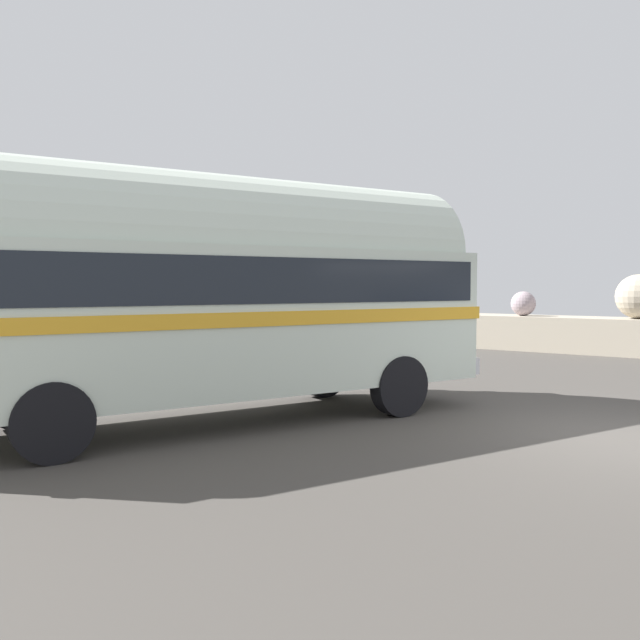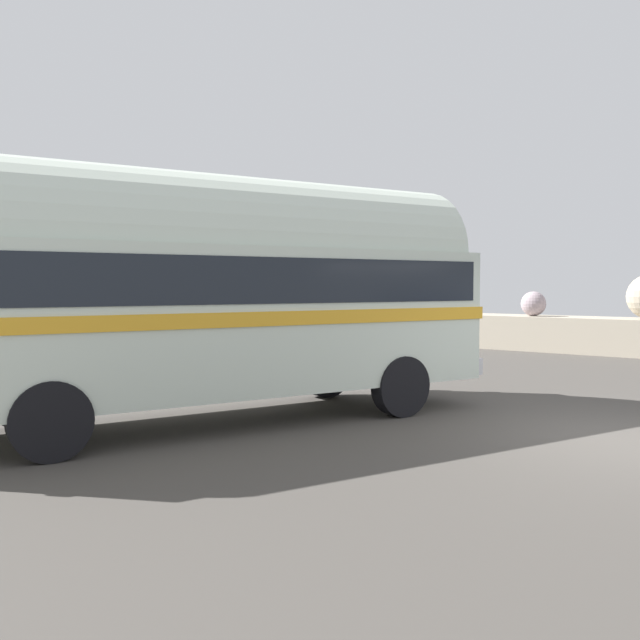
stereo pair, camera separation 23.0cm
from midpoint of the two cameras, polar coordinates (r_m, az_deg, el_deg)
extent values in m
cube|color=#44403C|center=(10.17, 25.05, -9.14)|extent=(32.00, 26.00, 0.02)
cube|color=tan|center=(25.62, 3.69, 1.80)|extent=(1.07, 0.92, 0.96)
sphere|color=tan|center=(24.87, 10.58, 1.85)|extent=(1.07, 1.07, 1.07)
sphere|color=#A08D94|center=(22.73, 17.68, 1.30)|extent=(0.78, 0.78, 0.78)
cylinder|color=black|center=(12.62, 1.01, -4.29)|extent=(0.59, 1.00, 0.96)
cylinder|color=black|center=(10.85, 7.36, -5.50)|extent=(0.59, 1.00, 0.96)
cylinder|color=black|center=(10.76, -23.14, -5.78)|extent=(0.59, 1.00, 0.96)
cylinder|color=black|center=(8.61, -20.91, -7.88)|extent=(0.59, 1.00, 0.96)
cube|color=silver|center=(10.32, -7.87, 0.06)|extent=(5.12, 8.72, 2.10)
cylinder|color=silver|center=(10.32, -7.91, 5.89)|extent=(4.82, 8.33, 2.20)
cube|color=gold|center=(10.31, -7.87, 0.35)|extent=(5.19, 8.81, 0.20)
cube|color=black|center=(10.30, -7.89, 3.27)|extent=(5.04, 8.41, 0.64)
cube|color=silver|center=(12.73, 10.06, -3.35)|extent=(2.20, 0.93, 0.28)
camera|label=1|loc=(0.11, -89.33, 0.03)|focal=38.29mm
camera|label=2|loc=(0.11, 90.67, -0.03)|focal=38.29mm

